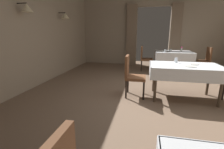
{
  "coord_description": "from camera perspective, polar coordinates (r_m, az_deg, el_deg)",
  "views": [
    {
      "loc": [
        -0.26,
        -3.39,
        1.41
      ],
      "look_at": [
        -1.08,
        0.53,
        0.38
      ],
      "focal_mm": 26.02,
      "sensor_mm": 36.0,
      "label": 1
    }
  ],
  "objects": [
    {
      "name": "flower_vase_far",
      "position": [
        6.4,
        23.23,
        8.26
      ],
      "size": [
        0.07,
        0.07,
        0.19
      ],
      "color": "silver",
      "rests_on": "dining_table_far"
    },
    {
      "name": "chair_far_right",
      "position": [
        6.61,
        29.75,
        4.71
      ],
      "size": [
        0.44,
        0.44,
        0.93
      ],
      "color": "black",
      "rests_on": "ground"
    },
    {
      "name": "glass_far_c",
      "position": [
        6.43,
        19.92,
        8.0
      ],
      "size": [
        0.08,
        0.08,
        0.08
      ],
      "primitive_type": "cylinder",
      "color": "silver",
      "rests_on": "dining_table_far"
    },
    {
      "name": "chair_mid_left",
      "position": [
        3.67,
        7.08,
        0.17
      ],
      "size": [
        0.45,
        0.44,
        0.93
      ],
      "color": "black",
      "rests_on": "ground"
    },
    {
      "name": "chair_far_left",
      "position": [
        6.35,
        11.41,
        6.0
      ],
      "size": [
        0.45,
        0.44,
        0.93
      ],
      "color": "black",
      "rests_on": "ground"
    },
    {
      "name": "wall_left",
      "position": [
        4.48,
        -30.05,
        13.76
      ],
      "size": [
        0.49,
        8.4,
        3.0
      ],
      "color": "gray",
      "rests_on": "ground"
    },
    {
      "name": "dining_table_mid",
      "position": [
        3.79,
        24.22,
        1.7
      ],
      "size": [
        1.45,
        0.9,
        0.75
      ],
      "color": "#4C3D2D",
      "rests_on": "ground"
    },
    {
      "name": "dining_table_far",
      "position": [
        6.44,
        20.8,
        6.64
      ],
      "size": [
        1.31,
        0.97,
        0.75
      ],
      "color": "#4C3D2D",
      "rests_on": "ground"
    },
    {
      "name": "plate_mid_a",
      "position": [
        3.93,
        26.87,
        3.26
      ],
      "size": [
        0.2,
        0.2,
        0.01
      ],
      "primitive_type": "cylinder",
      "color": "white",
      "rests_on": "dining_table_mid"
    },
    {
      "name": "ground",
      "position": [
        3.68,
        15.11,
        -8.65
      ],
      "size": [
        10.08,
        10.08,
        0.0
      ],
      "primitive_type": "plane",
      "color": "#7A604C"
    },
    {
      "name": "plate_mid_c",
      "position": [
        3.65,
        25.79,
        2.65
      ],
      "size": [
        0.23,
        0.23,
        0.01
      ],
      "primitive_type": "cylinder",
      "color": "white",
      "rests_on": "dining_table_mid"
    },
    {
      "name": "glass_far_b",
      "position": [
        6.06,
        18.19,
        7.89
      ],
      "size": [
        0.07,
        0.07,
        0.1
      ],
      "primitive_type": "cylinder",
      "color": "silver",
      "rests_on": "dining_table_far"
    },
    {
      "name": "glass_mid_b",
      "position": [
        3.99,
        21.6,
        4.69
      ],
      "size": [
        0.07,
        0.07,
        0.11
      ],
      "primitive_type": "cylinder",
      "color": "silver",
      "rests_on": "dining_table_mid"
    },
    {
      "name": "wall_back",
      "position": [
        7.57,
        14.22,
        14.78
      ],
      "size": [
        6.4,
        0.27,
        3.0
      ],
      "color": "gray",
      "rests_on": "ground"
    }
  ]
}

